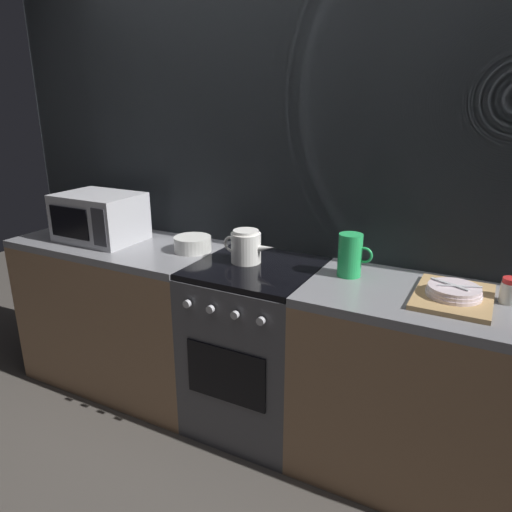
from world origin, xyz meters
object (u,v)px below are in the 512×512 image
spice_jar (510,291)px  kettle (246,247)px  microwave (100,217)px  dish_pile (454,294)px  mixing_bowl (193,244)px  stove_unit (256,347)px  pitcher (350,255)px

spice_jar → kettle: bearing=-177.4°
microwave → dish_pile: microwave is taller
mixing_bowl → stove_unit: bearing=-7.2°
dish_pile → spice_jar: size_ratio=3.81×
mixing_bowl → spice_jar: size_ratio=1.90×
pitcher → spice_jar: size_ratio=1.90×
stove_unit → pitcher: bearing=10.2°
microwave → spice_jar: size_ratio=4.38×
microwave → dish_pile: (1.91, 0.03, -0.11)m
kettle → pitcher: bearing=6.0°
dish_pile → mixing_bowl: bearing=178.1°
pitcher → spice_jar: 0.66m
spice_jar → dish_pile: bearing=-160.4°
kettle → dish_pile: (0.98, -0.02, -0.06)m
stove_unit → pitcher: (0.45, 0.08, 0.55)m
mixing_bowl → dish_pile: bearing=-1.9°
kettle → dish_pile: 0.98m
microwave → spice_jar: bearing=2.6°
mixing_bowl → dish_pile: 1.32m
microwave → stove_unit: bearing=1.0°
stove_unit → dish_pile: dish_pile is taller
stove_unit → spice_jar: size_ratio=8.57×
microwave → mixing_bowl: microwave is taller
kettle → pitcher: pitcher is taller
stove_unit → microwave: bearing=-179.0°
microwave → kettle: (0.93, 0.04, -0.05)m
stove_unit → mixing_bowl: mixing_bowl is taller
pitcher → dish_pile: bearing=-8.9°
spice_jar → pitcher: bearing=179.9°
pitcher → spice_jar: pitcher is taller
pitcher → spice_jar: (0.66, -0.00, -0.05)m
spice_jar → microwave: bearing=-177.4°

